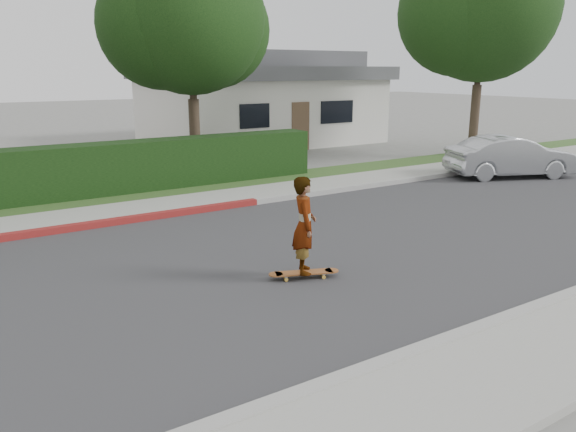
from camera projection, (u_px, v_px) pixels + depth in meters
name	position (u px, v px, depth m)	size (l,w,h in m)	color
ground	(314.00, 252.00, 11.00)	(120.00, 120.00, 0.00)	slate
road	(314.00, 252.00, 10.99)	(60.00, 8.00, 0.01)	#2D2D30
curb_near	(489.00, 326.00, 7.65)	(60.00, 0.20, 0.15)	#9E9E99
sidewalk_near	(550.00, 354.00, 6.92)	(60.00, 1.60, 0.12)	gray
curb_far	(221.00, 207.00, 14.31)	(60.00, 0.20, 0.15)	#9E9E99
curb_red_section	(5.00, 237.00, 11.67)	(12.00, 0.21, 0.15)	maroon
sidewalk_far	(206.00, 201.00, 15.04)	(60.00, 1.60, 0.12)	gray
planting_strip	(183.00, 190.00, 16.34)	(60.00, 1.60, 0.10)	#2D4C1E
hedge	(68.00, 174.00, 15.07)	(15.00, 1.00, 1.50)	black
tree_center	(187.00, 23.00, 18.00)	(5.66, 4.84, 7.44)	#33261C
tree_right	(479.00, 12.00, 21.57)	(6.32, 5.60, 8.56)	#33261C
house	(258.00, 98.00, 27.66)	(10.60, 8.60, 4.30)	beige
skateboard	(304.00, 273.00, 9.56)	(1.22, 0.68, 0.11)	gold
skateboarder	(304.00, 225.00, 9.34)	(0.60, 0.40, 1.65)	white
car_silver	(511.00, 157.00, 18.47)	(1.44, 4.14, 1.36)	#AAADB1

